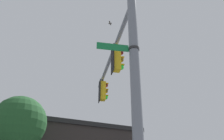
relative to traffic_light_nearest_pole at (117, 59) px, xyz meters
The scene contains 7 objects.
signal_pole 3.42m from the traffic_light_nearest_pole, ahead, with size 0.30×0.30×7.84m, color slate.
mast_arm 1.46m from the traffic_light_nearest_pole, behind, with size 0.17×0.17×7.34m, color slate.
traffic_light_nearest_pole is the anchor object (origin of this frame).
traffic_light_mid_inner 3.61m from the traffic_light_nearest_pole, behind, with size 0.54×0.49×1.31m.
street_name_sign 2.65m from the traffic_light_nearest_pole, ahead, with size 0.34×1.31×0.22m.
bird_flying 5.42m from the traffic_light_nearest_pole, behind, with size 0.33×0.24×0.10m.
tree_by_storefront 6.63m from the traffic_light_nearest_pole, 138.88° to the right, with size 2.87×2.87×6.07m.
Camera 1 is at (5.94, -1.92, 1.49)m, focal length 38.29 mm.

